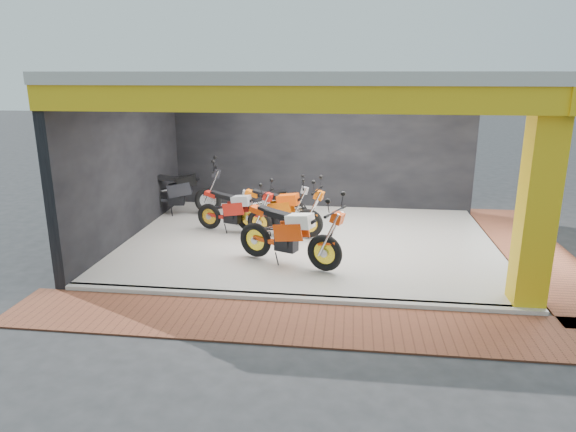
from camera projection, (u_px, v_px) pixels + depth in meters
The scene contains 16 objects.
ground at pixel (300, 278), 9.53m from camera, with size 80.00×80.00×0.00m, color #2D2D30.
showroom_floor at pixel (309, 242), 11.43m from camera, with size 8.00×6.00×0.10m, color white.
showroom_ceiling at pixel (311, 77), 10.47m from camera, with size 8.40×6.40×0.20m, color beige.
back_wall at pixel (320, 146), 13.93m from camera, with size 8.20×0.20×3.50m, color black.
left_wall at pixel (128, 162), 11.46m from camera, with size 0.20×6.20×3.50m, color black.
corner_column at pixel (538, 203), 7.89m from camera, with size 0.50×0.50×3.50m, color yellow.
header_beam_front at pixel (295, 99), 7.69m from camera, with size 8.40×0.30×0.40m, color yellow.
header_beam_right at pixel (514, 93), 10.07m from camera, with size 0.30×6.40×0.40m, color yellow.
floor_kerb at pixel (294, 299), 8.54m from camera, with size 8.00×0.20×0.10m, color white.
paver_front at pixel (288, 322), 7.81m from camera, with size 9.00×1.40×0.03m, color brown.
paver_right at pixel (535, 252), 10.86m from camera, with size 1.40×7.00×0.03m, color brown.
moto_hero at pixel (325, 235), 9.37m from camera, with size 2.35×0.87×1.44m, color #E33E09, non-canonical shape.
moto_row_a at pixel (260, 210), 11.48m from camera, with size 2.04×0.75×1.25m, color red, non-canonical shape.
moto_row_b at pixel (296, 202), 12.32m from camera, with size 1.90×0.70×1.16m, color #989BA0, non-canonical shape.
moto_row_c at pixel (309, 209), 11.31m from camera, with size 2.20×0.82×1.34m, color #E15E09, non-canonical shape.
moto_row_d at pixel (208, 188), 13.25m from camera, with size 2.35×0.87×1.44m, color black, non-canonical shape.
Camera 1 is at (0.88, -8.83, 3.68)m, focal length 32.00 mm.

